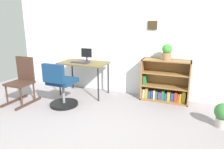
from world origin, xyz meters
name	(u,v)px	position (x,y,z in m)	size (l,w,h in m)	color
ground_plane	(65,140)	(0.00, 0.00, 0.00)	(6.24, 6.24, 0.00)	gray
wall_back	(120,39)	(0.00, 2.15, 1.18)	(5.20, 0.12, 2.36)	silver
desk	(84,65)	(-0.64, 1.67, 0.65)	(0.99, 0.58, 0.71)	brown
monitor	(87,55)	(-0.60, 1.73, 0.85)	(0.24, 0.17, 0.29)	#262628
keyboard	(80,62)	(-0.68, 1.58, 0.72)	(0.39, 0.13, 0.02)	#2D2937
office_chair	(61,88)	(-0.70, 0.92, 0.36)	(0.52, 0.55, 0.84)	black
rocking_chair	(22,80)	(-1.52, 0.83, 0.45)	(0.42, 0.64, 0.89)	#3D271D
bookshelf_low	(165,83)	(1.01, 1.95, 0.36)	(0.92, 0.30, 0.83)	olive
potted_plant_on_shelf	(167,52)	(1.02, 1.90, 0.99)	(0.18, 0.18, 0.30)	#9E6642
potted_plant_floor	(223,114)	(1.98, 1.18, 0.20)	(0.26, 0.26, 0.37)	#B7B2A8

